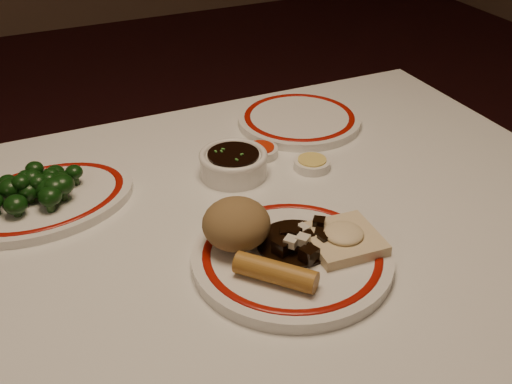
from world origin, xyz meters
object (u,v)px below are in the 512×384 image
(broccoli_pile, at_px, (39,186))
(stirfry_heap, at_px, (298,240))
(spring_roll, at_px, (275,272))
(dining_table, at_px, (247,278))
(broccoli_plate, at_px, (43,200))
(main_plate, at_px, (292,258))
(soy_bowl, at_px, (233,165))
(fried_wonton, at_px, (343,238))
(rice_mound, at_px, (236,224))

(broccoli_pile, bearing_deg, stirfry_heap, -42.37)
(spring_roll, bearing_deg, broccoli_pile, 84.32)
(dining_table, height_order, broccoli_pile, broccoli_pile)
(spring_roll, height_order, broccoli_plate, spring_roll)
(stirfry_heap, height_order, broccoli_plate, stirfry_heap)
(stirfry_heap, bearing_deg, spring_roll, -138.26)
(main_plate, relative_size, soy_bowl, 2.87)
(dining_table, xyz_separation_m, broccoli_plate, (-0.26, 0.20, 0.10))
(soy_bowl, bearing_deg, dining_table, -106.47)
(soy_bowl, bearing_deg, fried_wonton, -78.75)
(dining_table, bearing_deg, stirfry_heap, -64.31)
(main_plate, bearing_deg, dining_table, 104.99)
(rice_mound, distance_m, spring_roll, 0.10)
(spring_roll, relative_size, broccoli_pile, 0.68)
(rice_mound, height_order, spring_roll, rice_mound)
(spring_roll, bearing_deg, broccoli_plate, 83.54)
(broccoli_plate, bearing_deg, spring_roll, -54.69)
(spring_roll, relative_size, stirfry_heap, 0.98)
(dining_table, relative_size, rice_mound, 12.51)
(dining_table, distance_m, rice_mound, 0.16)
(spring_roll, xyz_separation_m, stirfry_heap, (0.06, 0.06, -0.01))
(spring_roll, distance_m, fried_wonton, 0.13)
(dining_table, bearing_deg, soy_bowl, 73.53)
(rice_mound, xyz_separation_m, stirfry_heap, (0.08, -0.04, -0.02))
(stirfry_heap, height_order, broccoli_pile, broccoli_pile)
(spring_roll, bearing_deg, dining_table, 39.59)
(dining_table, xyz_separation_m, stirfry_heap, (0.04, -0.09, 0.12))
(main_plate, bearing_deg, soy_bowl, 85.25)
(main_plate, xyz_separation_m, spring_roll, (-0.05, -0.04, 0.02))
(dining_table, relative_size, broccoli_plate, 3.65)
(broccoli_pile, distance_m, soy_bowl, 0.32)
(broccoli_plate, bearing_deg, soy_bowl, -7.58)
(dining_table, bearing_deg, broccoli_pile, 143.77)
(broccoli_pile, bearing_deg, spring_roll, -53.91)
(main_plate, height_order, rice_mound, rice_mound)
(dining_table, relative_size, spring_roll, 10.81)
(fried_wonton, bearing_deg, soy_bowl, 101.25)
(broccoli_plate, bearing_deg, rice_mound, -47.15)
(main_plate, xyz_separation_m, fried_wonton, (0.08, -0.01, 0.02))
(dining_table, height_order, rice_mound, rice_mound)
(fried_wonton, bearing_deg, broccoli_pile, 140.48)
(broccoli_plate, relative_size, soy_bowl, 2.86)
(broccoli_plate, distance_m, soy_bowl, 0.32)
(fried_wonton, height_order, broccoli_plate, fried_wonton)
(rice_mound, height_order, soy_bowl, rice_mound)
(broccoli_pile, bearing_deg, fried_wonton, -39.52)
(main_plate, height_order, spring_roll, spring_roll)
(spring_roll, distance_m, broccoli_pile, 0.42)
(stirfry_heap, bearing_deg, rice_mound, 152.16)
(spring_roll, relative_size, broccoli_plate, 0.34)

